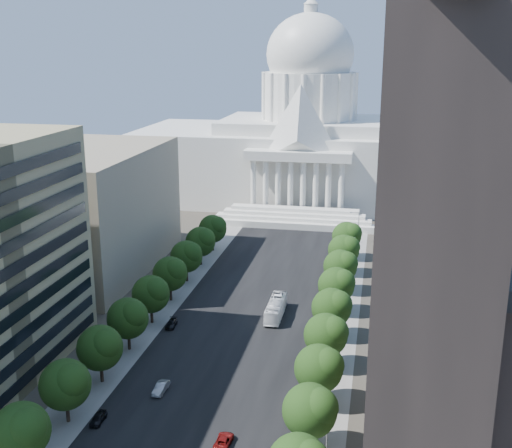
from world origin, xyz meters
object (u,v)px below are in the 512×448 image
Objects in this scene: city_bus at (276,308)px; car_red at (224,441)px; car_dark_a at (98,418)px; car_dark_b at (171,324)px; car_silver at (161,388)px.

car_red is at bearing -90.22° from city_bus.
city_bus is (19.54, 43.31, 1.10)m from car_dark_a.
car_silver is at bearing -79.99° from car_dark_b.
car_red is (19.66, -1.81, -0.02)m from car_dark_a.
car_dark_b is at bearing 107.53° from car_silver.
city_bus is at bearing 71.21° from car_silver.
city_bus reaches higher than car_dark_a.
car_dark_a is 0.87× the size of car_silver.
car_dark_b is 0.34× the size of city_bus.
city_bus is at bearing 64.09° from car_dark_a.
car_dark_a is 0.90× the size of car_dark_b.
car_dark_b is at bearing -59.85° from car_red.
car_dark_b is (-19.66, 35.91, -0.01)m from car_red.
car_silver reaches higher than car_dark_a.
car_silver is at bearing -112.09° from city_bus.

